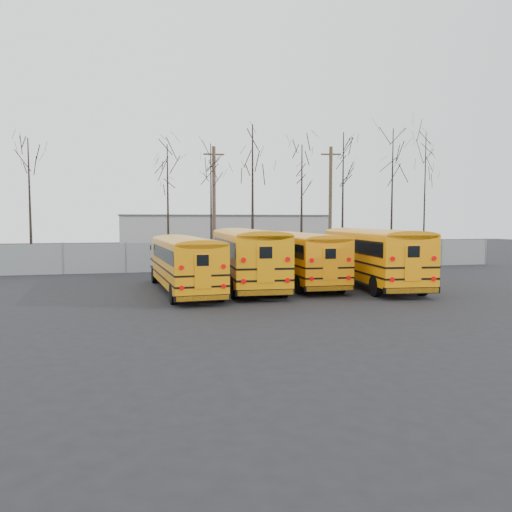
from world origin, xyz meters
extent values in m
plane|color=black|center=(0.00, 0.00, 0.00)|extent=(120.00, 120.00, 0.00)
cube|color=gray|center=(0.00, 12.00, 1.00)|extent=(40.00, 0.04, 2.00)
cube|color=#9B9B97|center=(2.00, 32.00, 2.00)|extent=(22.00, 8.00, 4.00)
cylinder|color=black|center=(-5.78, -1.54, 0.45)|extent=(0.32, 0.92, 0.90)
cylinder|color=black|center=(-3.74, -1.39, 0.45)|extent=(0.32, 0.92, 0.90)
cylinder|color=black|center=(-6.33, 6.02, 0.45)|extent=(0.32, 0.92, 0.90)
cylinder|color=black|center=(-4.30, 6.17, 0.45)|extent=(0.32, 0.92, 0.90)
cube|color=orange|center=(-4.97, 1.46, 1.51)|extent=(2.86, 8.53, 2.12)
cube|color=orange|center=(-5.34, 6.41, 0.90)|extent=(2.14, 1.68, 0.90)
cube|color=black|center=(-4.96, 1.28, 1.98)|extent=(2.83, 7.63, 0.63)
cube|color=black|center=(-5.03, 2.23, 0.86)|extent=(3.01, 10.08, 0.08)
cube|color=black|center=(-5.03, 2.23, 1.31)|extent=(3.01, 10.08, 0.08)
cube|color=black|center=(-4.67, -2.63, 0.41)|extent=(2.32, 0.37, 0.25)
cube|color=black|center=(-5.39, 7.13, 0.41)|extent=(2.17, 0.34, 0.23)
cube|color=orange|center=(-4.67, -2.73, 1.49)|extent=(0.68, 0.09, 1.40)
cylinder|color=#B20505|center=(-5.52, -2.80, 0.86)|extent=(0.20, 0.05, 0.20)
cylinder|color=#B20505|center=(-3.81, -2.68, 0.86)|extent=(0.20, 0.05, 0.20)
cylinder|color=#B20505|center=(-5.52, -2.80, 1.67)|extent=(0.20, 0.05, 0.20)
cylinder|color=#B20505|center=(-3.81, -2.68, 1.67)|extent=(0.20, 0.05, 0.20)
cylinder|color=black|center=(-2.98, -0.68, 0.51)|extent=(0.33, 1.02, 1.01)
cylinder|color=black|center=(-0.70, -0.79, 0.51)|extent=(0.33, 1.02, 1.01)
cylinder|color=black|center=(-2.61, 7.80, 0.51)|extent=(0.33, 1.02, 1.01)
cylinder|color=black|center=(-0.32, 7.70, 0.51)|extent=(0.33, 1.02, 1.01)
cube|color=orange|center=(-1.69, 2.55, 1.69)|extent=(2.94, 9.51, 2.38)
cube|color=orange|center=(-1.45, 8.11, 1.01)|extent=(2.35, 1.82, 1.01)
cube|color=black|center=(-1.70, 2.35, 2.23)|extent=(2.94, 8.50, 0.71)
cube|color=black|center=(-1.66, 3.41, 0.96)|extent=(3.05, 11.25, 0.09)
cube|color=black|center=(-1.66, 3.41, 1.47)|extent=(3.05, 11.25, 0.09)
cube|color=black|center=(-1.90, -2.05, 0.46)|extent=(2.60, 0.34, 0.28)
cube|color=black|center=(-1.41, 8.92, 0.46)|extent=(2.43, 0.31, 0.26)
cube|color=orange|center=(-1.90, -2.16, 1.67)|extent=(0.76, 0.07, 1.57)
cylinder|color=#B20505|center=(-2.86, -2.13, 0.96)|extent=(0.22, 0.05, 0.22)
cylinder|color=#B20505|center=(-0.94, -2.21, 0.96)|extent=(0.22, 0.05, 0.22)
cylinder|color=#B20505|center=(-2.86, -2.13, 1.87)|extent=(0.22, 0.05, 0.22)
cylinder|color=#B20505|center=(-0.94, -2.21, 1.87)|extent=(0.22, 0.05, 0.22)
cylinder|color=black|center=(0.33, 0.01, 0.47)|extent=(0.29, 0.95, 0.94)
cylinder|color=black|center=(2.45, -0.04, 0.47)|extent=(0.29, 0.95, 0.94)
cylinder|color=black|center=(0.53, 7.91, 0.47)|extent=(0.29, 0.95, 0.94)
cylinder|color=black|center=(2.66, 7.85, 0.47)|extent=(0.29, 0.95, 0.94)
cube|color=orange|center=(1.47, 3.04, 1.57)|extent=(2.57, 8.80, 2.21)
cube|color=orange|center=(1.60, 8.21, 0.94)|extent=(2.16, 1.65, 0.94)
cube|color=black|center=(1.46, 2.85, 2.07)|extent=(2.59, 7.86, 0.66)
cube|color=black|center=(1.49, 3.84, 0.89)|extent=(2.64, 10.42, 0.08)
cube|color=black|center=(1.49, 3.84, 1.36)|extent=(2.64, 10.42, 0.08)
cube|color=black|center=(1.36, -1.24, 0.42)|extent=(2.41, 0.27, 0.26)
cube|color=black|center=(1.62, 8.96, 0.42)|extent=(2.26, 0.25, 0.24)
cube|color=orange|center=(1.36, -1.34, 1.55)|extent=(0.71, 0.06, 1.46)
cylinder|color=#B20505|center=(0.46, -1.33, 0.89)|extent=(0.21, 0.04, 0.21)
cylinder|color=#B20505|center=(2.25, -1.37, 0.89)|extent=(0.21, 0.04, 0.21)
cylinder|color=#B20505|center=(0.46, -1.33, 1.74)|extent=(0.21, 0.04, 0.21)
cylinder|color=#B20505|center=(2.25, -1.37, 1.74)|extent=(0.21, 0.04, 0.21)
cylinder|color=black|center=(3.54, -1.53, 0.51)|extent=(0.37, 1.03, 1.01)
cylinder|color=black|center=(5.82, -1.73, 0.51)|extent=(0.37, 1.03, 1.01)
cylinder|color=black|center=(4.30, 6.94, 0.51)|extent=(0.37, 1.03, 1.01)
cylinder|color=black|center=(6.58, 6.73, 0.51)|extent=(0.37, 1.03, 1.01)
cube|color=orange|center=(4.97, 1.64, 1.69)|extent=(3.36, 9.60, 2.38)
cube|color=orange|center=(5.47, 7.19, 1.01)|extent=(2.42, 1.92, 1.01)
cube|color=black|center=(4.95, 1.44, 2.23)|extent=(3.31, 8.59, 0.71)
cube|color=black|center=(5.05, 2.50, 0.96)|extent=(3.55, 11.33, 0.09)
cube|color=black|center=(5.05, 2.50, 1.47)|extent=(3.55, 11.33, 0.09)
cube|color=black|center=(4.56, -2.94, 0.46)|extent=(2.60, 0.45, 0.28)
cube|color=black|center=(5.54, 7.99, 0.46)|extent=(2.44, 0.42, 0.26)
cube|color=orange|center=(4.55, -3.05, 1.67)|extent=(0.76, 0.11, 1.57)
cylinder|color=#B20505|center=(3.59, -2.97, 0.96)|extent=(0.23, 0.06, 0.22)
cylinder|color=#B20505|center=(5.51, -3.15, 0.96)|extent=(0.23, 0.06, 0.22)
cylinder|color=#B20505|center=(3.59, -2.97, 1.87)|extent=(0.23, 0.06, 0.22)
cylinder|color=#B20505|center=(5.51, -3.15, 1.87)|extent=(0.23, 0.06, 0.22)
cylinder|color=#503A2D|center=(-1.24, 17.13, 4.70)|extent=(0.29, 0.29, 9.40)
cube|color=#503A2D|center=(-1.24, 17.13, 8.77)|extent=(1.68, 0.24, 0.13)
cylinder|color=#4E3F2C|center=(9.81, 19.97, 5.07)|extent=(0.32, 0.32, 10.14)
cube|color=#4E3F2C|center=(9.81, 19.97, 9.46)|extent=(1.79, 0.52, 0.14)
cone|color=black|center=(-14.94, 17.16, 4.78)|extent=(0.26, 0.26, 9.56)
cone|color=black|center=(-4.87, 17.36, 4.73)|extent=(0.26, 0.26, 9.47)
cone|color=black|center=(-1.99, 13.54, 4.54)|extent=(0.26, 0.26, 9.07)
cone|color=black|center=(1.26, 14.22, 5.35)|extent=(0.26, 0.26, 10.70)
cone|color=black|center=(5.89, 16.42, 4.84)|extent=(0.26, 0.26, 9.68)
cone|color=black|center=(9.52, 16.47, 5.41)|extent=(0.26, 0.26, 10.83)
cone|color=black|center=(14.04, 16.47, 5.66)|extent=(0.26, 0.26, 11.33)
cone|color=black|center=(17.09, 16.36, 5.52)|extent=(0.26, 0.26, 11.05)
camera|label=1|loc=(-7.16, -22.64, 3.55)|focal=35.00mm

